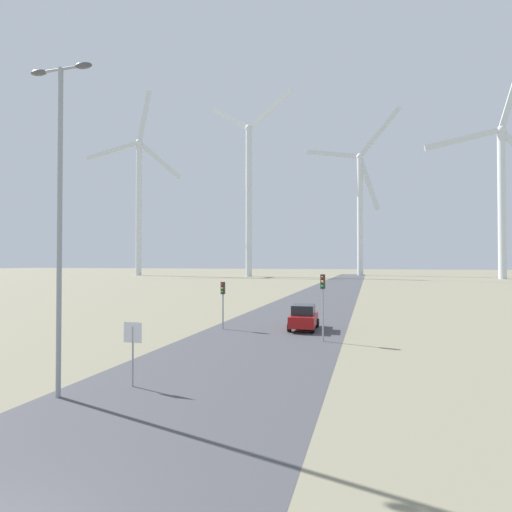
% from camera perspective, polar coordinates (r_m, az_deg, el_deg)
% --- Properties ---
extents(road_surface, '(10.00, 240.00, 0.01)m').
position_cam_1_polar(road_surface, '(53.49, 8.80, -6.20)').
color(road_surface, '#47474C').
rests_on(road_surface, ground).
extents(streetlamp, '(2.69, 0.32, 12.17)m').
position_cam_1_polar(streetlamp, '(16.51, -26.23, 7.72)').
color(streetlamp, '#93999E').
rests_on(streetlamp, ground).
extents(stop_sign_near, '(0.81, 0.07, 2.54)m').
position_cam_1_polar(stop_sign_near, '(16.89, -17.19, -11.60)').
color(stop_sign_near, '#93999E').
rests_on(stop_sign_near, ground).
extents(traffic_light_post_near_left, '(0.28, 0.34, 3.48)m').
position_cam_1_polar(traffic_light_post_near_left, '(29.68, -4.76, -5.49)').
color(traffic_light_post_near_left, '#93999E').
rests_on(traffic_light_post_near_left, ground).
extents(traffic_light_post_near_right, '(0.28, 0.34, 4.18)m').
position_cam_1_polar(traffic_light_post_near_right, '(25.32, 9.53, -5.14)').
color(traffic_light_post_near_right, '#93999E').
rests_on(traffic_light_post_near_right, ground).
extents(car_approaching, '(2.01, 4.19, 1.83)m').
position_cam_1_polar(car_approaching, '(29.78, 6.83, -8.66)').
color(car_approaching, maroon).
rests_on(car_approaching, ground).
extents(wind_turbine_far_left, '(33.76, 13.55, 72.04)m').
position_cam_1_polar(wind_turbine_far_left, '(162.69, -16.39, 8.51)').
color(wind_turbine_far_left, silver).
rests_on(wind_turbine_far_left, ground).
extents(wind_turbine_left, '(33.69, 12.25, 63.75)m').
position_cam_1_polar(wind_turbine_left, '(142.81, -1.03, 9.93)').
color(wind_turbine_left, silver).
rests_on(wind_turbine_left, ground).
extents(wind_turbine_center, '(36.28, 9.18, 62.54)m').
position_cam_1_polar(wind_turbine_center, '(159.53, 14.63, 7.64)').
color(wind_turbine_center, silver).
rests_on(wind_turbine_center, ground).
extents(wind_turbine_right, '(38.35, 9.21, 67.27)m').
position_cam_1_polar(wind_turbine_right, '(142.38, 31.67, 8.68)').
color(wind_turbine_right, silver).
rests_on(wind_turbine_right, ground).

